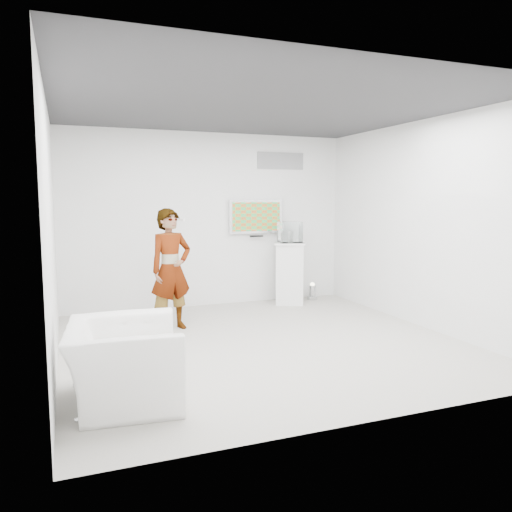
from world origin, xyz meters
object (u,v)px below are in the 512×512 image
at_px(armchair, 124,363).
at_px(tv, 256,217).
at_px(pedestal, 289,273).
at_px(floor_uplight, 312,292).
at_px(person, 171,269).

bearing_deg(armchair, tv, -30.35).
xyz_separation_m(armchair, pedestal, (3.26, 3.41, 0.18)).
relative_size(tv, floor_uplight, 3.31).
relative_size(person, floor_uplight, 5.76).
bearing_deg(floor_uplight, person, -158.19).
height_order(tv, floor_uplight, tv).
bearing_deg(floor_uplight, tv, 168.66).
xyz_separation_m(person, armchair, (-0.93, -2.40, -0.50)).
xyz_separation_m(person, pedestal, (2.33, 1.01, -0.32)).
bearing_deg(floor_uplight, armchair, -136.89).
height_order(person, pedestal, person).
xyz_separation_m(tv, person, (-1.82, -1.36, -0.68)).
relative_size(person, armchair, 1.52).
bearing_deg(pedestal, floor_uplight, 14.73).
bearing_deg(tv, person, -143.23).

